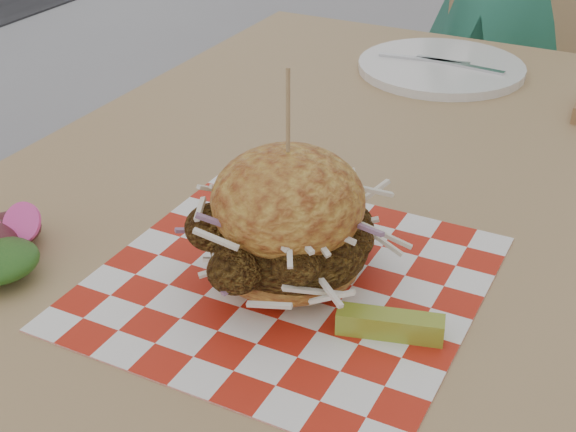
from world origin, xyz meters
The scene contains 7 objects.
patio_table centered at (0.26, 0.17, 0.67)m, with size 0.80×1.20×0.75m.
patio_chair centered at (0.29, 1.17, 0.55)m, with size 0.54×0.55×0.95m.
paper_liner centered at (0.31, -0.07, 0.75)m, with size 0.36×0.36×0.00m, color red.
sandwich centered at (0.31, -0.07, 0.81)m, with size 0.19×0.19×0.22m.
pickle_spear centered at (0.43, -0.11, 0.76)m, with size 0.10×0.02×0.02m, color olive.
side_salad centered at (0.03, -0.17, 0.76)m, with size 0.14×0.14×0.05m.
place_setting centered at (0.26, 0.58, 0.76)m, with size 0.27×0.27×0.02m.
Camera 1 is at (0.60, -0.65, 1.20)m, focal length 50.00 mm.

